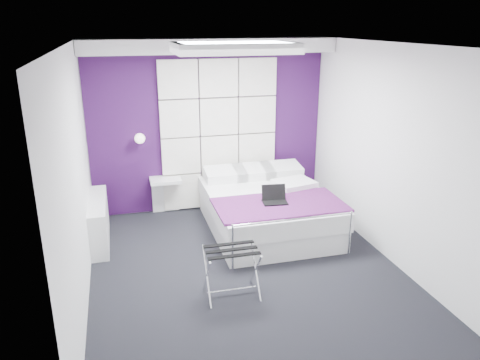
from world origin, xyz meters
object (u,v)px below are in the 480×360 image
object	(u,v)px
wall_lamp	(140,138)
laptop	(274,198)
nightstand	(165,180)
radiator	(99,221)
luggage_rack	(232,272)
bed	(267,209)

from	to	relation	value
wall_lamp	laptop	size ratio (longest dim) A/B	0.47
wall_lamp	nightstand	distance (m)	0.74
radiator	luggage_rack	bearing A→B (deg)	-50.82
wall_lamp	nightstand	xyz separation A→B (m)	(0.33, -0.04, -0.66)
luggage_rack	wall_lamp	bearing A→B (deg)	107.86
nightstand	wall_lamp	bearing A→B (deg)	173.16
bed	radiator	bearing A→B (deg)	175.67
bed	luggage_rack	size ratio (longest dim) A/B	3.65
wall_lamp	luggage_rack	world-z (taller)	wall_lamp
nightstand	luggage_rack	distance (m)	2.49
radiator	bed	size ratio (longest dim) A/B	0.59
radiator	luggage_rack	world-z (taller)	radiator
nightstand	luggage_rack	world-z (taller)	nightstand
radiator	laptop	bearing A→B (deg)	-14.75
wall_lamp	nightstand	bearing A→B (deg)	-6.84
wall_lamp	radiator	world-z (taller)	wall_lamp
radiator	bed	xyz separation A→B (m)	(2.30, -0.17, 0.00)
luggage_rack	radiator	bearing A→B (deg)	130.04
nightstand	luggage_rack	size ratio (longest dim) A/B	0.82
radiator	laptop	world-z (taller)	laptop
wall_lamp	luggage_rack	distance (m)	2.75
nightstand	radiator	bearing A→B (deg)	-143.51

